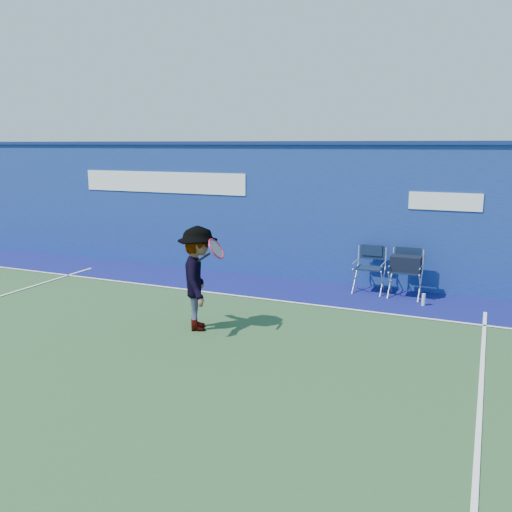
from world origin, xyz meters
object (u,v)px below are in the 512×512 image
at_px(directors_chair_left, 369,277).
at_px(tennis_player, 199,278).
at_px(directors_chair_right, 405,278).
at_px(water_bottle, 424,300).

bearing_deg(directors_chair_left, tennis_player, -122.03).
xyz_separation_m(directors_chair_left, tennis_player, (-2.11, -3.38, 0.54)).
bearing_deg(directors_chair_right, directors_chair_left, 172.59).
height_order(directors_chair_right, water_bottle, directors_chair_right).
bearing_deg(water_bottle, directors_chair_left, 154.75).
height_order(directors_chair_left, water_bottle, directors_chair_left).
distance_m(directors_chair_left, directors_chair_right, 0.75).
relative_size(directors_chair_right, water_bottle, 4.14).
xyz_separation_m(directors_chair_left, water_bottle, (1.16, -0.55, -0.20)).
bearing_deg(directors_chair_right, water_bottle, -47.04).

